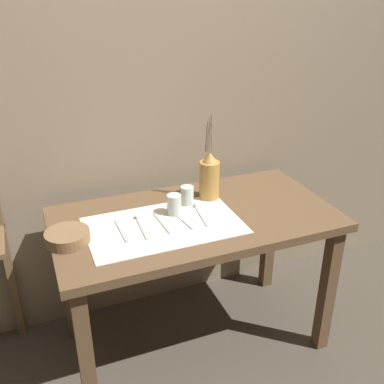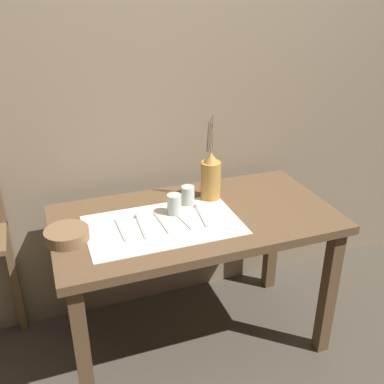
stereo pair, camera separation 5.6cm
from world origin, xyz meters
TOP-DOWN VIEW (x-y plane):
  - ground_plane at (0.00, 0.00)m, footprint 12.00×12.00m
  - stone_wall_back at (0.00, 0.44)m, footprint 7.00×0.06m
  - wooden_table at (0.00, 0.00)m, footprint 1.27×0.67m
  - linen_cloth at (-0.16, -0.04)m, footprint 0.66×0.40m
  - pitcher_with_flowers at (0.13, 0.14)m, footprint 0.09×0.09m
  - wooden_bowl at (-0.56, -0.02)m, footprint 0.18×0.18m
  - glass_tumbler_near at (-0.08, 0.05)m, footprint 0.07×0.07m
  - glass_tumbler_far at (0.01, 0.12)m, footprint 0.06×0.06m
  - fork_outer at (-0.34, -0.02)m, footprint 0.02×0.19m
  - spoon_outer at (-0.25, 0.03)m, footprint 0.03×0.21m
  - fork_inner at (-0.16, -0.02)m, footprint 0.02×0.19m
  - knife_center at (-0.07, -0.02)m, footprint 0.04×0.19m
  - spoon_inner at (0.03, 0.03)m, footprint 0.04×0.20m

SIDE VIEW (x-z plane):
  - ground_plane at x=0.00m, z-range 0.00..0.00m
  - wooden_table at x=0.00m, z-range 0.26..0.99m
  - linen_cloth at x=-0.16m, z-range 0.73..0.73m
  - fork_outer at x=-0.34m, z-range 0.73..0.74m
  - fork_inner at x=-0.16m, z-range 0.73..0.74m
  - knife_center at x=-0.07m, z-range 0.73..0.74m
  - spoon_outer at x=-0.25m, z-range 0.72..0.75m
  - spoon_inner at x=0.03m, z-range 0.72..0.75m
  - wooden_bowl at x=-0.56m, z-range 0.73..0.78m
  - glass_tumbler_far at x=0.01m, z-range 0.73..0.82m
  - glass_tumbler_near at x=-0.08m, z-range 0.73..0.82m
  - pitcher_with_flowers at x=0.13m, z-range 0.63..1.05m
  - stone_wall_back at x=0.00m, z-range 0.00..2.40m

